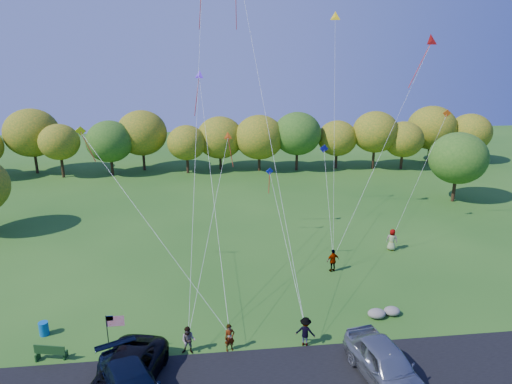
% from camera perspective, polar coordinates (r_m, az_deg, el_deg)
% --- Properties ---
extents(ground, '(140.00, 140.00, 0.00)m').
position_cam_1_polar(ground, '(26.87, -0.31, -17.94)').
color(ground, '#215217').
rests_on(ground, ground).
extents(treeline, '(75.69, 27.93, 8.39)m').
position_cam_1_polar(treeline, '(58.99, -1.71, 6.81)').
color(treeline, '#3C2916').
rests_on(treeline, ground).
extents(minivan_dark, '(4.01, 6.37, 1.64)m').
position_cam_1_polar(minivan_dark, '(23.86, -16.10, -21.27)').
color(minivan_dark, black).
rests_on(minivan_dark, asphalt_lane).
extents(minivan_silver, '(3.12, 5.84, 1.89)m').
position_cam_1_polar(minivan_silver, '(24.34, 15.93, -20.02)').
color(minivan_silver, gray).
rests_on(minivan_silver, asphalt_lane).
extents(flyer_a, '(0.65, 0.52, 1.56)m').
position_cam_1_polar(flyer_a, '(25.67, -3.32, -17.71)').
color(flyer_a, '#4C4C59').
rests_on(flyer_a, ground).
extents(flyer_b, '(0.86, 0.73, 1.58)m').
position_cam_1_polar(flyer_b, '(25.68, -8.44, -17.87)').
color(flyer_b, '#4C4C59').
rests_on(flyer_b, ground).
extents(flyer_c, '(1.24, 0.99, 1.67)m').
position_cam_1_polar(flyer_c, '(26.14, 6.19, -16.95)').
color(flyer_c, '#4C4C59').
rests_on(flyer_c, ground).
extents(flyer_d, '(1.08, 0.64, 1.72)m').
position_cam_1_polar(flyer_d, '(34.05, 9.60, -8.44)').
color(flyer_d, '#4C4C59').
rests_on(flyer_d, ground).
extents(flyer_e, '(1.04, 0.95, 1.79)m').
position_cam_1_polar(flyer_e, '(38.59, 16.63, -5.74)').
color(flyer_e, '#4C4C59').
rests_on(flyer_e, ground).
extents(park_bench, '(1.67, 0.62, 0.93)m').
position_cam_1_polar(park_bench, '(27.31, -24.32, -17.77)').
color(park_bench, '#173D16').
rests_on(park_bench, ground).
extents(trash_barrel, '(0.53, 0.53, 0.80)m').
position_cam_1_polar(trash_barrel, '(29.58, -24.99, -15.22)').
color(trash_barrel, '#0A55A4').
rests_on(trash_barrel, ground).
extents(flag_assembly, '(0.93, 0.61, 2.52)m').
position_cam_1_polar(flag_assembly, '(25.62, -17.53, -15.69)').
color(flag_assembly, black).
rests_on(flag_assembly, ground).
extents(boulder_near, '(1.10, 0.86, 0.55)m').
position_cam_1_polar(boulder_near, '(29.46, 14.84, -14.48)').
color(boulder_near, gray).
rests_on(boulder_near, ground).
extents(boulder_far, '(0.99, 0.82, 0.51)m').
position_cam_1_polar(boulder_far, '(29.99, 16.62, -14.07)').
color(boulder_far, slate).
rests_on(boulder_far, ground).
extents(kites_aloft, '(26.30, 9.37, 16.35)m').
position_cam_1_polar(kites_aloft, '(36.14, 2.90, 20.33)').
color(kites_aloft, '#F11A40').
rests_on(kites_aloft, ground).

